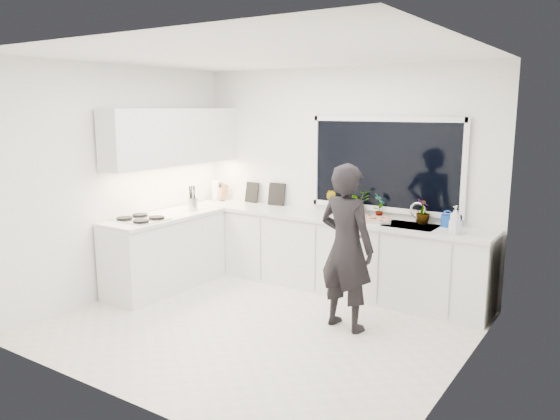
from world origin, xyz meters
The scene contains 25 objects.
floor centered at (0.00, 0.00, -0.01)m, with size 4.00×3.50×0.02m, color beige.
wall_back centered at (0.00, 1.76, 1.35)m, with size 4.00×0.02×2.70m, color white.
wall_left centered at (-2.01, 0.00, 1.35)m, with size 0.02×3.50×2.70m, color white.
wall_right centered at (2.01, 0.00, 1.35)m, with size 0.02×3.50×2.70m, color white.
ceiling centered at (0.00, 0.00, 2.71)m, with size 4.00×3.50×0.02m, color white.
window centered at (0.60, 1.73, 1.55)m, with size 1.80×0.02×1.00m, color black.
base_cabinets_back centered at (0.00, 1.45, 0.44)m, with size 3.92×0.58×0.88m, color white.
base_cabinets_left centered at (-1.67, 0.35, 0.44)m, with size 0.58×1.60×0.88m, color white.
countertop_back centered at (0.00, 1.44, 0.90)m, with size 3.94×0.62×0.04m, color silver.
countertop_left centered at (-1.67, 0.35, 0.90)m, with size 0.62×1.60×0.04m, color silver.
upper_cabinets centered at (-1.79, 0.70, 1.85)m, with size 0.34×2.10×0.70m, color white.
sink centered at (1.05, 1.45, 0.87)m, with size 0.58×0.42×0.14m, color silver.
faucet centered at (1.05, 1.65, 1.03)m, with size 0.03×0.03×0.22m, color silver.
stovetop centered at (-1.69, 0.00, 0.94)m, with size 0.56×0.48×0.03m, color black.
person centered at (0.75, 0.46, 0.84)m, with size 0.61×0.40×1.68m, color black.
pizza_tray centered at (0.55, 1.42, 0.94)m, with size 0.50×0.37×0.03m, color #AFAFB3.
pizza centered at (0.55, 1.42, 0.95)m, with size 0.46×0.33×0.01m, color red.
watering_can centered at (1.40, 1.61, 0.98)m, with size 0.14×0.14×0.13m, color #1342B5.
paper_towel_roll centered at (-1.85, 1.55, 1.05)m, with size 0.11×0.11×0.26m, color white.
knife_block centered at (-1.78, 1.59, 1.03)m, with size 0.13×0.10×0.22m, color #A2764B.
utensil_crock centered at (-1.61, 0.80, 1.00)m, with size 0.13×0.13×0.16m, color #B6B5BA.
picture_frame_large centered at (-1.32, 1.69, 1.06)m, with size 0.22×0.02×0.28m, color black.
picture_frame_small centered at (-0.91, 1.69, 1.07)m, with size 0.25×0.02×0.30m, color black.
herb_plants centered at (0.45, 1.61, 1.07)m, with size 1.35×0.38×0.32m.
soap_bottles centered at (1.57, 1.30, 1.05)m, with size 0.13×0.13×0.30m.
Camera 1 is at (3.11, -4.29, 2.21)m, focal length 35.00 mm.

